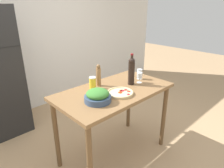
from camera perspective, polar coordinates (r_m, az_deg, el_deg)
ground_plane at (r=2.84m, az=0.56°, el=-19.28°), size 14.00×14.00×0.00m
wall_back at (r=3.90m, az=-21.07°, el=12.03°), size 6.40×0.06×2.60m
prep_counter at (r=2.39m, az=0.63°, el=-4.25°), size 1.38×0.76×0.94m
wine_bottle at (r=2.45m, az=5.58°, el=3.86°), size 0.08×0.08×0.39m
wine_glass_near at (r=2.53m, az=7.88°, el=2.34°), size 0.07×0.07×0.13m
wine_glass_far at (r=2.66m, az=7.88°, el=3.32°), size 0.07×0.07×0.13m
pepper_mill at (r=2.41m, az=-3.87°, el=2.42°), size 0.06×0.06×0.27m
salad_bowl at (r=2.04m, az=-4.12°, el=-3.45°), size 0.28×0.28×0.14m
homemade_pizza at (r=2.22m, az=2.35°, el=-2.51°), size 0.30×0.30×0.03m
salt_canister at (r=2.36m, az=-5.56°, el=0.37°), size 0.08×0.08×0.14m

